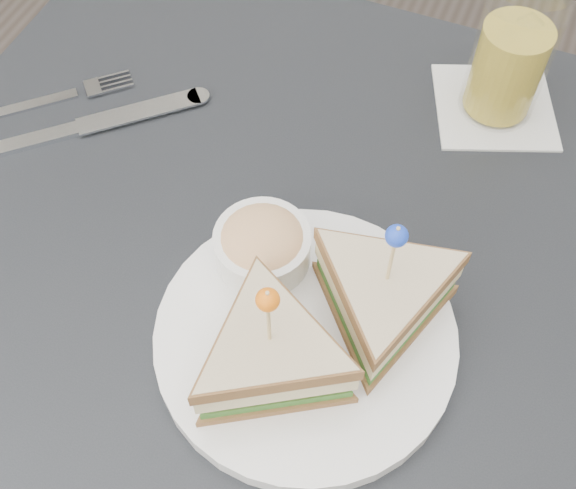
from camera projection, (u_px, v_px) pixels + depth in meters
The scene contains 5 objects.
table at pixel (275, 318), 0.72m from camera, with size 0.80×0.80×0.75m.
plate_meal at pixel (316, 320), 0.59m from camera, with size 0.29×0.27×0.15m.
cutlery_fork at pixel (61, 97), 0.78m from camera, with size 0.14×0.13×0.00m.
cutlery_knife at pixel (88, 126), 0.75m from camera, with size 0.19×0.18×0.01m.
drink_set at pixel (511, 58), 0.71m from camera, with size 0.16×0.16×0.16m.
Camera 1 is at (0.14, -0.30, 1.32)m, focal length 45.00 mm.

